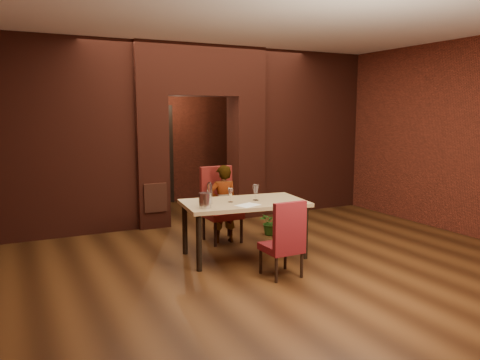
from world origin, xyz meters
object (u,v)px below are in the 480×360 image
at_px(dining_table, 244,229).
at_px(chair_far, 222,205).
at_px(person_seated, 223,204).
at_px(wine_glass_a, 231,195).
at_px(wine_bucket, 205,200).
at_px(wine_glass_b, 255,193).
at_px(wine_glass_c, 256,193).
at_px(water_bottle, 210,193).
at_px(potted_plant, 270,222).
at_px(chair_near, 281,238).

xyz_separation_m(dining_table, chair_far, (0.04, 0.84, 0.19)).
xyz_separation_m(person_seated, wine_glass_a, (-0.23, -0.76, 0.28)).
xyz_separation_m(wine_glass_a, wine_bucket, (-0.46, -0.20, 0.00)).
distance_m(dining_table, person_seated, 0.81).
distance_m(wine_glass_b, wine_bucket, 0.86).
height_order(dining_table, wine_glass_c, wine_glass_c).
distance_m(person_seated, water_bottle, 0.95).
bearing_deg(water_bottle, person_seated, 53.86).
height_order(wine_glass_b, water_bottle, water_bottle).
bearing_deg(potted_plant, wine_glass_b, -131.68).
bearing_deg(chair_near, chair_far, -90.82).
distance_m(chair_near, wine_bucket, 1.10).
height_order(chair_near, wine_bucket, wine_bucket).
xyz_separation_m(dining_table, wine_glass_c, (0.18, -0.02, 0.51)).
relative_size(chair_far, chair_near, 1.21).
height_order(chair_near, person_seated, person_seated).
height_order(wine_glass_a, potted_plant, wine_glass_a).
height_order(chair_far, person_seated, person_seated).
height_order(person_seated, wine_glass_c, person_seated).
bearing_deg(chair_far, water_bottle, -125.67).
bearing_deg(person_seated, dining_table, 94.51).
bearing_deg(wine_bucket, chair_far, 55.33).
distance_m(dining_table, chair_near, 0.91).
height_order(dining_table, wine_bucket, wine_bucket).
xyz_separation_m(dining_table, person_seated, (0.03, 0.78, 0.21)).
bearing_deg(wine_bucket, wine_glass_b, 12.72).
bearing_deg(wine_glass_b, person_seated, 100.56).
distance_m(dining_table, water_bottle, 0.73).
height_order(person_seated, potted_plant, person_seated).
xyz_separation_m(person_seated, water_bottle, (-0.53, -0.72, 0.33)).
relative_size(chair_near, wine_glass_b, 4.76).
relative_size(dining_table, potted_plant, 3.88).
height_order(wine_glass_c, water_bottle, water_bottle).
distance_m(wine_glass_a, wine_glass_b, 0.38).
relative_size(dining_table, chair_near, 1.75).
relative_size(person_seated, potted_plant, 2.80).
relative_size(chair_far, potted_plant, 2.69).
relative_size(chair_near, person_seated, 0.79).
bearing_deg(dining_table, chair_near, -80.18).
xyz_separation_m(chair_far, water_bottle, (-0.54, -0.77, 0.35)).
bearing_deg(chair_far, wine_bucket, -125.66).
height_order(dining_table, chair_far, chair_far).
bearing_deg(dining_table, chair_far, 93.68).
height_order(person_seated, wine_glass_b, person_seated).
bearing_deg(wine_glass_a, person_seated, 73.04).
bearing_deg(wine_bucket, water_bottle, 55.35).
xyz_separation_m(dining_table, wine_glass_b, (0.18, 0.01, 0.50)).
relative_size(dining_table, chair_far, 1.44).
xyz_separation_m(wine_glass_a, wine_glass_c, (0.37, -0.05, 0.01)).
distance_m(wine_glass_a, wine_glass_c, 0.38).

